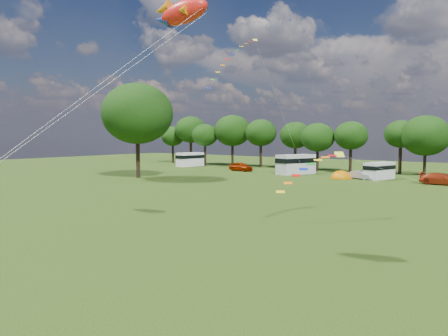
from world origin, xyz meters
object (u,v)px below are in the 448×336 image
Objects in this scene: car_a at (241,167)px; campervan_b at (296,164)px; tent_orange at (341,179)px; car_b at (361,175)px; campervan_a at (190,159)px; big_tree at (137,114)px; fish_kite at (180,12)px; campervan_c at (379,170)px; car_c at (441,179)px.

car_a is 0.67× the size of campervan_b.
campervan_b is 2.13× the size of tent_orange.
car_b is 0.60× the size of campervan_a.
big_tree is at bearing -145.78° from tent_orange.
campervan_c is at bearing 81.43° from fish_kite.
campervan_b is 46.64m from fish_kite.
campervan_b is at bearing 162.60° from tent_orange.
campervan_c is (12.80, -0.21, -0.37)m from campervan_b.
campervan_a is at bearing 98.26° from car_b.
fish_kite is at bearing -80.38° from tent_orange.
campervan_c reaches higher than car_c.
car_b is at bearing 32.97° from big_tree.
car_c is 1.38× the size of fish_kite.
car_c is at bearing 70.09° from fish_kite.
campervan_c is 5.26m from tent_orange.
car_a is 22.84m from campervan_c.
fish_kite is (-5.85, -40.30, 11.88)m from car_c.
car_a is at bearing 172.96° from tent_orange.
car_c is 0.94× the size of campervan_c.
fish_kite reaches higher than campervan_a.
campervan_a is (-34.85, 4.58, 0.82)m from car_b.
tent_orange is at bearing 95.22° from car_c.
fish_kite is at bearing 176.27° from car_c.
car_b is at bearing -90.27° from campervan_a.
car_b is at bearing -78.91° from campervan_b.
big_tree is 25.04m from campervan_b.
campervan_a reaches higher than campervan_c.
car_c is (30.97, -2.11, -0.02)m from car_a.
tent_orange is 42.62m from fish_kite.
car_b is at bearing 142.00° from campervan_c.
fish_kite reaches higher than tent_orange.
car_b is at bearing -84.44° from car_a.
campervan_b is at bearing 87.88° from car_c.
car_b is (25.90, 16.80, -8.42)m from big_tree.
campervan_c is 44.08m from fish_kite.
car_a is at bearing 74.34° from big_tree.
car_a reaches higher than tent_orange.
car_a reaches higher than car_b.
campervan_b is 1.91× the size of fish_kite.
car_a is at bearing -95.59° from campervan_a.
campervan_b reaches higher than car_b.
big_tree is 40.36m from car_c.
campervan_b reaches higher than car_a.
car_c is at bearing 24.03° from big_tree.
campervan_c reaches higher than tent_orange.
car_c is (10.17, -0.72, 0.13)m from car_b.
campervan_c is at bearing -87.54° from campervan_a.
car_b is 0.66× the size of campervan_c.
fish_kite reaches higher than campervan_b.
car_c is at bearing 0.70° from tent_orange.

